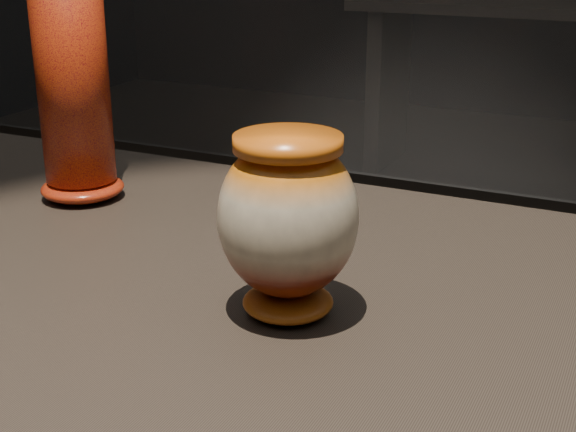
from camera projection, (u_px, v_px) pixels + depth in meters
name	position (u px, v px, depth m)	size (l,w,h in m)	color
main_vase	(288.00, 219.00, 0.76)	(0.14, 0.14, 0.18)	#641B08
tall_vase	(72.00, 73.00, 1.06)	(0.15, 0.15, 0.36)	#CE450D
back_shelf	(554.00, 58.00, 3.96)	(2.00, 0.60, 0.90)	black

